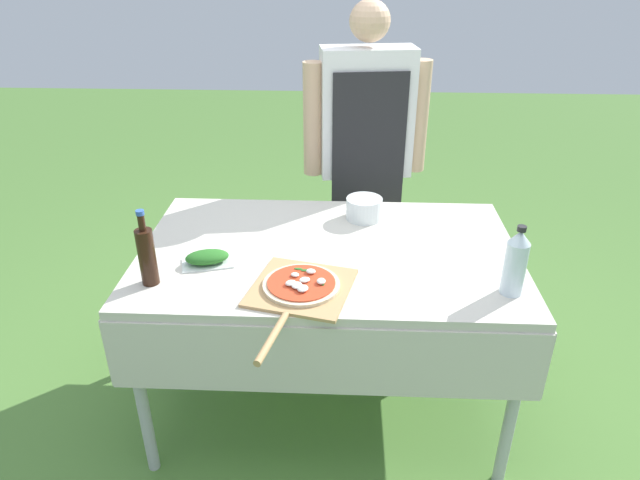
{
  "coord_description": "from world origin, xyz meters",
  "views": [
    {
      "loc": [
        0.06,
        -1.98,
        1.89
      ],
      "look_at": [
        -0.03,
        0.0,
        0.84
      ],
      "focal_mm": 32.0,
      "sensor_mm": 36.0,
      "label": 1
    }
  ],
  "objects_px": {
    "water_bottle": "(516,262)",
    "prep_table": "(329,267)",
    "oil_bottle": "(147,255)",
    "person_cook": "(365,144)",
    "herb_container": "(207,258)",
    "pizza_on_peel": "(300,288)",
    "mixing_tub": "(364,208)"
  },
  "relations": [
    {
      "from": "person_cook",
      "to": "mixing_tub",
      "type": "xyz_separation_m",
      "value": [
        -0.01,
        -0.48,
        -0.13
      ]
    },
    {
      "from": "prep_table",
      "to": "mixing_tub",
      "type": "distance_m",
      "value": 0.35
    },
    {
      "from": "pizza_on_peel",
      "to": "mixing_tub",
      "type": "bearing_deg",
      "value": 82.03
    },
    {
      "from": "oil_bottle",
      "to": "water_bottle",
      "type": "bearing_deg",
      "value": -0.21
    },
    {
      "from": "pizza_on_peel",
      "to": "oil_bottle",
      "type": "xyz_separation_m",
      "value": [
        -0.54,
        0.03,
        0.1
      ]
    },
    {
      "from": "oil_bottle",
      "to": "herb_container",
      "type": "height_order",
      "value": "oil_bottle"
    },
    {
      "from": "prep_table",
      "to": "mixing_tub",
      "type": "xyz_separation_m",
      "value": [
        0.14,
        0.29,
        0.13
      ]
    },
    {
      "from": "prep_table",
      "to": "pizza_on_peel",
      "type": "distance_m",
      "value": 0.34
    },
    {
      "from": "prep_table",
      "to": "water_bottle",
      "type": "height_order",
      "value": "water_bottle"
    },
    {
      "from": "prep_table",
      "to": "pizza_on_peel",
      "type": "bearing_deg",
      "value": -106.11
    },
    {
      "from": "person_cook",
      "to": "water_bottle",
      "type": "distance_m",
      "value": 1.16
    },
    {
      "from": "person_cook",
      "to": "pizza_on_peel",
      "type": "xyz_separation_m",
      "value": [
        -0.25,
        -1.08,
        -0.16
      ]
    },
    {
      "from": "prep_table",
      "to": "oil_bottle",
      "type": "xyz_separation_m",
      "value": [
        -0.63,
        -0.28,
        0.19
      ]
    },
    {
      "from": "pizza_on_peel",
      "to": "oil_bottle",
      "type": "relative_size",
      "value": 2.16
    },
    {
      "from": "water_bottle",
      "to": "mixing_tub",
      "type": "relative_size",
      "value": 1.64
    },
    {
      "from": "person_cook",
      "to": "oil_bottle",
      "type": "relative_size",
      "value": 5.78
    },
    {
      "from": "person_cook",
      "to": "pizza_on_peel",
      "type": "relative_size",
      "value": 2.68
    },
    {
      "from": "prep_table",
      "to": "person_cook",
      "type": "height_order",
      "value": "person_cook"
    },
    {
      "from": "person_cook",
      "to": "pizza_on_peel",
      "type": "distance_m",
      "value": 1.12
    },
    {
      "from": "pizza_on_peel",
      "to": "water_bottle",
      "type": "xyz_separation_m",
      "value": [
        0.73,
        0.03,
        0.11
      ]
    },
    {
      "from": "pizza_on_peel",
      "to": "mixing_tub",
      "type": "xyz_separation_m",
      "value": [
        0.23,
        0.6,
        0.03
      ]
    },
    {
      "from": "herb_container",
      "to": "mixing_tub",
      "type": "relative_size",
      "value": 1.36
    },
    {
      "from": "oil_bottle",
      "to": "water_bottle",
      "type": "relative_size",
      "value": 1.11
    },
    {
      "from": "water_bottle",
      "to": "prep_table",
      "type": "bearing_deg",
      "value": 156.18
    },
    {
      "from": "prep_table",
      "to": "water_bottle",
      "type": "bearing_deg",
      "value": -23.82
    },
    {
      "from": "person_cook",
      "to": "mixing_tub",
      "type": "bearing_deg",
      "value": 80.41
    },
    {
      "from": "prep_table",
      "to": "herb_container",
      "type": "xyz_separation_m",
      "value": [
        -0.45,
        -0.14,
        0.11
      ]
    },
    {
      "from": "person_cook",
      "to": "oil_bottle",
      "type": "xyz_separation_m",
      "value": [
        -0.78,
        -1.05,
        -0.06
      ]
    },
    {
      "from": "person_cook",
      "to": "water_bottle",
      "type": "bearing_deg",
      "value": 106.46
    },
    {
      "from": "person_cook",
      "to": "pizza_on_peel",
      "type": "height_order",
      "value": "person_cook"
    },
    {
      "from": "prep_table",
      "to": "water_bottle",
      "type": "xyz_separation_m",
      "value": [
        0.64,
        -0.28,
        0.2
      ]
    },
    {
      "from": "herb_container",
      "to": "water_bottle",
      "type": "bearing_deg",
      "value": -7.66
    }
  ]
}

